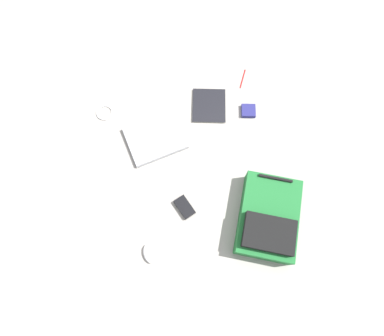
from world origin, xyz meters
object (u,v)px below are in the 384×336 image
object	(u,v)px
backpack	(268,219)
book_red	(209,106)
cable_coil	(105,112)
earbud_pouch	(248,111)
computer_mouse	(149,254)
laptop	(155,138)
power_brick	(185,207)
pen_black	(243,79)

from	to	relation	value
backpack	book_red	xyz separation A→B (m)	(-0.22, 0.76, -0.07)
cable_coil	earbud_pouch	distance (m)	0.90
backpack	computer_mouse	size ratio (longest dim) A/B	5.04
laptop	earbud_pouch	xyz separation A→B (m)	(0.60, 0.12, -0.00)
book_red	power_brick	xyz separation A→B (m)	(-0.22, -0.63, 0.01)
backpack	earbud_pouch	world-z (taller)	backpack
computer_mouse	pen_black	xyz separation A→B (m)	(0.68, 1.04, -0.01)
book_red	cable_coil	bearing A→B (deg)	177.72
pen_black	earbud_pouch	xyz separation A→B (m)	(-0.00, -0.24, 0.01)
computer_mouse	earbud_pouch	xyz separation A→B (m)	(0.68, 0.80, -0.00)
book_red	pen_black	bearing A→B (deg)	35.54
computer_mouse	laptop	bearing A→B (deg)	69.75
backpack	book_red	world-z (taller)	backpack
backpack	book_red	bearing A→B (deg)	106.45
power_brick	laptop	bearing A→B (deg)	106.99
laptop	power_brick	world-z (taller)	laptop
computer_mouse	earbud_pouch	bearing A→B (deg)	36.27
book_red	power_brick	world-z (taller)	power_brick
laptop	power_brick	size ratio (longest dim) A/B	3.20
earbud_pouch	backpack	bearing A→B (deg)	-91.35
earbud_pouch	book_red	bearing A→B (deg)	164.35
power_brick	computer_mouse	bearing A→B (deg)	-132.84
book_red	pen_black	size ratio (longest dim) A/B	1.83
book_red	computer_mouse	xyz separation A→B (m)	(-0.44, -0.87, 0.01)
power_brick	pen_black	size ratio (longest dim) A/B	0.86
cable_coil	earbud_pouch	world-z (taller)	earbud_pouch
laptop	cable_coil	distance (m)	0.37
backpack	laptop	bearing A→B (deg)	135.51
power_brick	pen_black	world-z (taller)	power_brick
book_red	power_brick	size ratio (longest dim) A/B	2.12
computer_mouse	pen_black	size ratio (longest dim) A/B	0.72
pen_black	earbud_pouch	distance (m)	0.24
backpack	laptop	xyz separation A→B (m)	(-0.58, 0.57, -0.06)
laptop	computer_mouse	distance (m)	0.68
book_red	cable_coil	distance (m)	0.66
pen_black	backpack	bearing A→B (deg)	-91.27
power_brick	pen_black	xyz separation A→B (m)	(0.47, 0.81, -0.01)
backpack	cable_coil	distance (m)	1.18
computer_mouse	cable_coil	xyz separation A→B (m)	(-0.22, 0.89, -0.01)
backpack	book_red	distance (m)	0.79
laptop	earbud_pouch	size ratio (longest dim) A/B	4.58
laptop	cable_coil	size ratio (longest dim) A/B	3.68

